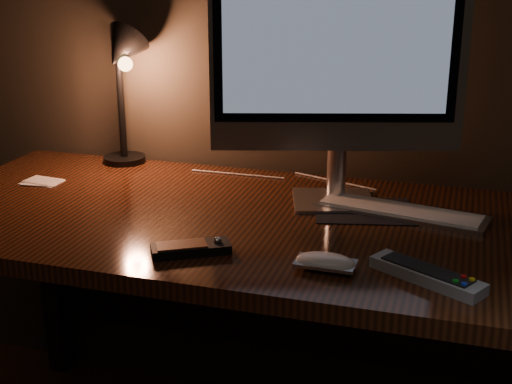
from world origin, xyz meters
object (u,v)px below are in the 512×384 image
(keyboard, at_px, (400,211))
(desk_lamp, at_px, (122,70))
(mouse, at_px, (325,264))
(media_remote, at_px, (191,248))
(monitor, at_px, (338,52))
(tv_remote, at_px, (427,275))
(desk, at_px, (248,254))

(keyboard, height_order, desk_lamp, desk_lamp)
(mouse, height_order, desk_lamp, desk_lamp)
(media_remote, bearing_deg, desk_lamp, 97.53)
(media_remote, bearing_deg, monitor, 30.18)
(keyboard, xyz_separation_m, desk_lamp, (-0.81, 0.17, 0.27))
(mouse, xyz_separation_m, media_remote, (-0.28, -0.00, -0.00))
(monitor, distance_m, desk_lamp, 0.66)
(tv_remote, xyz_separation_m, desk_lamp, (-0.89, 0.53, 0.27))
(keyboard, distance_m, desk_lamp, 0.87)
(desk, bearing_deg, keyboard, 8.46)
(monitor, relative_size, tv_remote, 2.77)
(desk_lamp, bearing_deg, tv_remote, -40.19)
(monitor, height_order, mouse, monitor)
(media_remote, bearing_deg, tv_remote, -29.26)
(desk, xyz_separation_m, tv_remote, (0.45, -0.30, 0.14))
(keyboard, distance_m, mouse, 0.37)
(desk, height_order, monitor, monitor)
(mouse, relative_size, media_remote, 0.70)
(monitor, distance_m, media_remote, 0.58)
(monitor, xyz_separation_m, keyboard, (0.17, -0.03, -0.37))
(mouse, bearing_deg, desk, 131.42)
(desk, relative_size, tv_remote, 6.99)
(tv_remote, relative_size, desk_lamp, 0.55)
(keyboard, bearing_deg, media_remote, -126.46)
(desk, distance_m, keyboard, 0.39)
(monitor, height_order, keyboard, monitor)
(tv_remote, height_order, desk_lamp, desk_lamp)
(keyboard, xyz_separation_m, mouse, (-0.11, -0.36, 0.00))
(mouse, bearing_deg, tv_remote, 2.70)
(monitor, relative_size, keyboard, 1.55)
(mouse, distance_m, desk_lamp, 0.92)
(mouse, bearing_deg, keyboard, 74.40)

